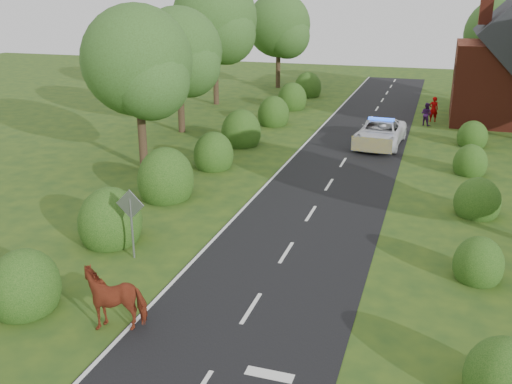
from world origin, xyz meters
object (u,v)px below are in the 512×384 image
(pedestrian_red, at_px, (433,109))
(road_sign, at_px, (131,214))
(pedestrian_purple, at_px, (426,114))
(cow, at_px, (116,300))
(police_van, at_px, (380,133))

(pedestrian_red, bearing_deg, road_sign, 55.40)
(pedestrian_purple, bearing_deg, road_sign, 99.74)
(cow, distance_m, pedestrian_purple, 29.77)
(road_sign, relative_size, police_van, 0.44)
(road_sign, distance_m, pedestrian_purple, 26.57)
(road_sign, bearing_deg, police_van, 70.67)
(pedestrian_red, height_order, pedestrian_purple, pedestrian_red)
(police_van, bearing_deg, road_sign, -105.82)
(cow, bearing_deg, pedestrian_red, 143.39)
(pedestrian_red, bearing_deg, pedestrian_purple, 57.59)
(road_sign, xyz_separation_m, police_van, (6.47, 18.44, -0.88))
(pedestrian_red, relative_size, pedestrian_purple, 1.13)
(pedestrian_purple, bearing_deg, police_van, 98.98)
(road_sign, height_order, pedestrian_purple, road_sign)
(police_van, bearing_deg, pedestrian_purple, 73.14)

